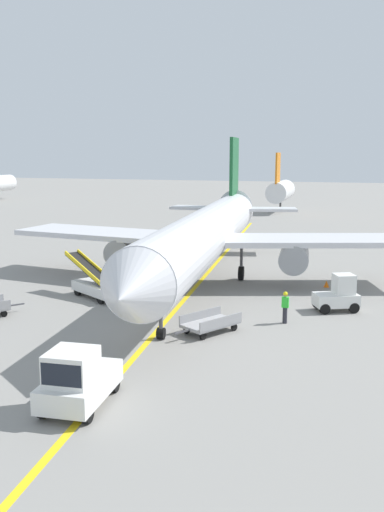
% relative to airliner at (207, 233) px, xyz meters
% --- Properties ---
extents(ground_plane, '(300.00, 300.00, 0.00)m').
position_rel_airliner_xyz_m(ground_plane, '(0.34, -11.12, -3.42)').
color(ground_plane, gray).
extents(taxi_line_yellow, '(7.54, 79.70, 0.01)m').
position_rel_airliner_xyz_m(taxi_line_yellow, '(0.05, -6.12, -3.41)').
color(taxi_line_yellow, yellow).
rests_on(taxi_line_yellow, ground).
extents(airliner, '(28.49, 35.34, 10.10)m').
position_rel_airliner_xyz_m(airliner, '(0.00, 0.00, 0.00)').
color(airliner, silver).
rests_on(airliner, ground).
extents(pushback_tug, '(2.16, 3.73, 2.20)m').
position_rel_airliner_xyz_m(pushback_tug, '(0.83, -19.70, -2.42)').
color(pushback_tug, silver).
rests_on(pushback_tug, ground).
extents(baggage_tug_near_wing, '(2.72, 2.16, 2.10)m').
position_rel_airliner_xyz_m(baggage_tug_near_wing, '(8.95, -4.49, -2.49)').
color(baggage_tug_near_wing, silver).
rests_on(baggage_tug_near_wing, ground).
extents(belt_loader_forward_hold, '(4.92, 3.68, 2.59)m').
position_rel_airliner_xyz_m(belt_loader_forward_hold, '(-5.40, -5.75, -2.64)').
color(belt_loader_forward_hold, silver).
rests_on(belt_loader_forward_hold, ground).
extents(baggage_cart_loaded, '(2.80, 3.62, 0.94)m').
position_rel_airliner_xyz_m(baggage_cart_loaded, '(3.08, -10.32, -2.95)').
color(baggage_cart_loaded, '#A5A5A8').
rests_on(baggage_cart_loaded, ground).
extents(ground_crew_marshaller, '(0.36, 0.24, 1.70)m').
position_rel_airliner_xyz_m(ground_crew_marshaller, '(6.40, -7.70, -2.51)').
color(ground_crew_marshaller, '#26262D').
rests_on(ground_crew_marshaller, ground).
extents(safety_cone_nose_left, '(0.36, 0.36, 0.44)m').
position_rel_airliner_xyz_m(safety_cone_nose_left, '(-7.59, -3.28, -3.20)').
color(safety_cone_nose_left, orange).
rests_on(safety_cone_nose_left, ground).
extents(safety_cone_nose_right, '(0.36, 0.36, 0.44)m').
position_rel_airliner_xyz_m(safety_cone_nose_right, '(7.94, 1.16, -3.20)').
color(safety_cone_nose_right, orange).
rests_on(safety_cone_nose_right, ground).
extents(distant_aircraft_mid_left, '(3.00, 10.10, 8.80)m').
position_rel_airliner_xyz_m(distant_aircraft_mid_left, '(-2.04, 48.45, -0.20)').
color(distant_aircraft_mid_left, silver).
rests_on(distant_aircraft_mid_left, ground).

